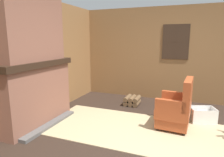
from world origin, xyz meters
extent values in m
plane|color=#2D2119|center=(0.00, 0.00, 0.00)|extent=(14.00, 14.00, 0.00)
cube|color=olive|center=(-2.64, 0.00, 1.25)|extent=(0.06, 5.82, 2.50)
cube|color=olive|center=(0.00, 2.64, 1.25)|extent=(5.82, 0.06, 2.50)
cube|color=#382619|center=(-0.09, 2.60, 1.58)|extent=(0.67, 0.02, 0.90)
cube|color=silver|center=(-0.09, 2.61, 1.58)|extent=(0.63, 0.01, 0.86)
cube|color=#382619|center=(-0.09, 2.60, 1.58)|extent=(0.02, 0.02, 0.86)
cube|color=#382619|center=(-0.09, 2.60, 1.58)|extent=(0.63, 0.02, 0.02)
cube|color=brown|center=(-2.41, 0.00, 0.57)|extent=(0.40, 1.59, 1.14)
cube|color=black|center=(-2.26, 0.00, 0.44)|extent=(0.08, 0.83, 0.64)
cube|color=#565451|center=(-2.14, 0.00, 0.03)|extent=(0.16, 1.43, 0.06)
cube|color=black|center=(-2.41, 0.00, 1.20)|extent=(0.50, 1.69, 0.11)
cube|color=brown|center=(-2.41, 0.00, 1.87)|extent=(0.35, 1.40, 1.23)
cube|color=tan|center=(-0.33, 0.44, 0.01)|extent=(3.95, 1.60, 0.01)
cube|color=#A84723|center=(0.07, 0.81, 0.18)|extent=(0.59, 0.70, 0.24)
cube|color=#A84723|center=(0.07, 0.81, 0.33)|extent=(0.62, 0.74, 0.18)
cube|color=#A84723|center=(0.30, 0.80, 0.69)|extent=(0.16, 0.71, 0.53)
cube|color=#A84723|center=(0.03, 0.50, 0.52)|extent=(0.53, 0.12, 0.20)
cube|color=#A84723|center=(0.07, 1.12, 0.52)|extent=(0.53, 0.12, 0.20)
cylinder|color=#332319|center=(-0.18, 0.54, 0.03)|extent=(0.05, 0.05, 0.06)
cylinder|color=#332319|center=(-0.15, 1.10, 0.03)|extent=(0.05, 0.05, 0.06)
cylinder|color=#332319|center=(0.28, 0.51, 0.03)|extent=(0.05, 0.05, 0.06)
cylinder|color=#332319|center=(0.32, 1.08, 0.03)|extent=(0.05, 0.05, 0.06)
cylinder|color=brown|center=(-1.13, 1.81, 0.06)|extent=(0.12, 0.42, 0.12)
cylinder|color=brown|center=(-1.01, 1.81, 0.06)|extent=(0.12, 0.42, 0.12)
cylinder|color=brown|center=(-0.89, 1.81, 0.06)|extent=(0.12, 0.42, 0.12)
cylinder|color=brown|center=(-1.13, 1.81, 0.17)|extent=(0.12, 0.42, 0.12)
cylinder|color=brown|center=(-1.01, 1.81, 0.17)|extent=(0.12, 0.42, 0.12)
cylinder|color=brown|center=(-0.89, 1.81, 0.17)|extent=(0.12, 0.42, 0.12)
cube|color=white|center=(0.60, 1.29, 0.01)|extent=(0.55, 0.46, 0.01)
cube|color=white|center=(0.82, 1.36, 0.15)|extent=(0.11, 0.31, 0.29)
cube|color=white|center=(0.38, 1.21, 0.15)|extent=(0.11, 0.31, 0.29)
cube|color=white|center=(0.55, 1.43, 0.15)|extent=(0.46, 0.16, 0.29)
cube|color=white|center=(0.65, 1.14, 0.15)|extent=(0.46, 0.16, 0.29)
ellipsoid|color=white|center=(0.60, 1.29, 0.16)|extent=(0.44, 0.37, 0.18)
ellipsoid|color=silver|center=(-2.45, -0.62, 1.29)|extent=(0.11, 0.11, 0.08)
cylinder|color=white|center=(-2.45, -0.62, 1.41)|extent=(0.06, 0.06, 0.15)
cube|color=gray|center=(-2.45, 0.39, 1.33)|extent=(0.16, 0.28, 0.16)
cube|color=silver|center=(-2.37, 0.39, 1.34)|extent=(0.01, 0.04, 0.02)
camera|label=1|loc=(0.29, -2.93, 1.64)|focal=32.00mm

